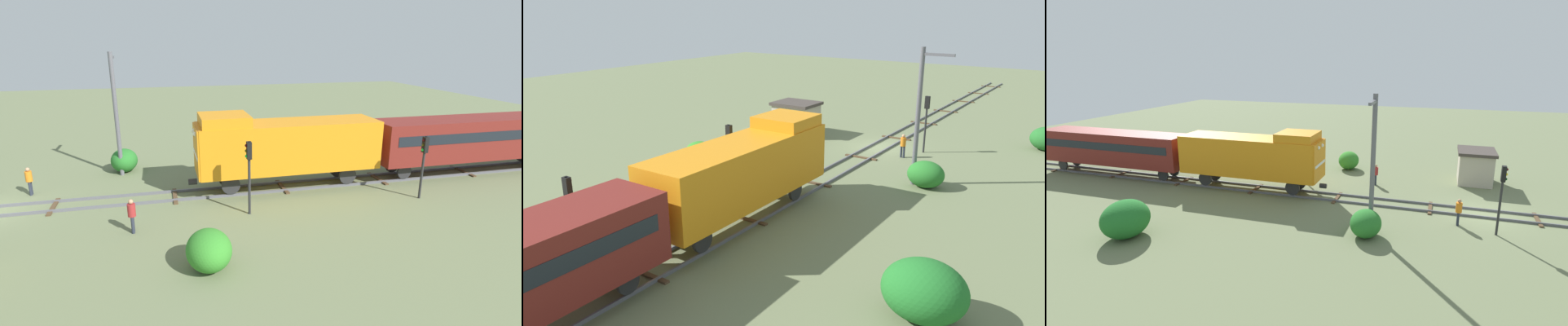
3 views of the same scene
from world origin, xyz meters
TOP-DOWN VIEW (x-y plane):
  - ground_plane at (0.00, 0.00)m, footprint 118.45×118.45m
  - railway_track at (0.00, 0.00)m, footprint 2.40×78.97m
  - locomotive at (0.00, 16.55)m, footprint 2.90×11.60m
  - traffic_signal_near at (-3.20, -0.55)m, footprint 0.32×0.34m
  - traffic_signal_mid at (3.40, 13.60)m, footprint 0.32×0.34m
  - traffic_signal_far at (3.60, 23.68)m, footprint 0.32×0.34m
  - worker_near_track at (-2.40, 1.58)m, footprint 0.38×0.38m
  - worker_by_signal at (4.20, 7.73)m, footprint 0.38×0.38m
  - catenary_mast at (-5.06, 6.55)m, footprint 1.94×0.28m
  - relay_hut at (7.50, 0.08)m, footprint 3.50×2.90m
  - bush_near at (-5.80, 6.69)m, footprint 2.20×1.80m
  - bush_far at (8.27, 10.89)m, footprint 2.26×1.85m
  - bush_back at (-10.20, 19.75)m, footprint 3.01×2.46m

SIDE VIEW (x-z plane):
  - ground_plane at x=0.00m, z-range 0.00..0.00m
  - railway_track at x=0.00m, z-range -0.01..0.15m
  - bush_near at x=-5.80m, z-range 0.00..1.60m
  - bush_far at x=8.27m, z-range 0.00..1.64m
  - worker_near_track at x=-2.40m, z-range 0.15..1.85m
  - worker_by_signal at x=4.20m, z-range 0.15..1.85m
  - bush_back at x=-10.20m, z-range 0.00..2.19m
  - relay_hut at x=7.50m, z-range 0.02..2.76m
  - traffic_signal_far at x=3.60m, z-range 0.73..4.40m
  - traffic_signal_mid at x=3.40m, z-range 0.78..4.71m
  - locomotive at x=0.00m, z-range 0.47..5.07m
  - traffic_signal_near at x=-3.20m, z-range 0.81..4.98m
  - catenary_mast at x=-5.06m, z-range 0.25..8.39m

